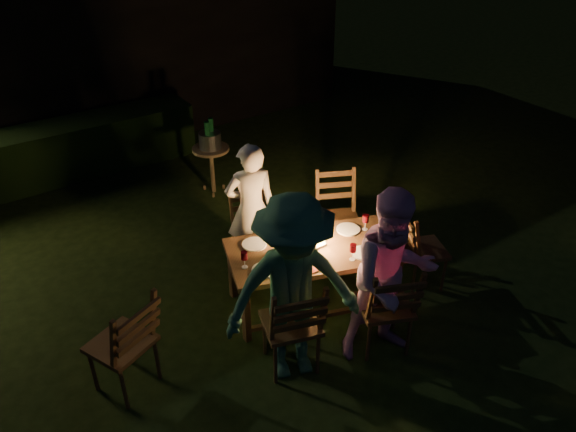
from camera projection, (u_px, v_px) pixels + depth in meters
garden_envelope at (28, 32)px, 9.41m from camera, size 40.00×40.00×3.20m
dining_table at (313, 254)px, 5.59m from camera, size 1.87×1.33×0.70m
chair_near_left at (291, 338)px, 5.01m from camera, size 0.61×0.64×1.08m
chair_near_right at (384, 320)px, 5.22m from camera, size 0.63×0.65×1.05m
chair_far_left at (253, 248)px, 6.30m from camera, size 0.50×0.52×0.91m
chair_far_right at (337, 231)px, 6.51m from camera, size 0.64×0.66×1.06m
chair_end at (421, 261)px, 6.05m from camera, size 0.60×0.59×0.99m
chair_spare at (126, 359)px, 4.81m from camera, size 0.64×0.66×1.07m
person_house_side at (251, 208)px, 6.08m from camera, size 0.64×0.52×1.53m
person_opp_right at (392, 278)px, 4.90m from camera, size 1.00×0.88×1.72m
person_opp_left at (293, 291)px, 4.67m from camera, size 1.32×1.01×1.81m
lantern at (317, 232)px, 5.52m from camera, size 0.16×0.16×0.35m
plate_far_left at (254, 244)px, 5.60m from camera, size 0.25×0.25×0.01m
plate_near_left at (265, 270)px, 5.24m from camera, size 0.25×0.25×0.01m
plate_far_right at (348, 229)px, 5.83m from camera, size 0.25×0.25×0.01m
plate_near_right at (364, 253)px, 5.47m from camera, size 0.25×0.25×0.01m
wineglass_a at (277, 231)px, 5.66m from camera, size 0.06×0.06×0.18m
wineglass_b at (244, 260)px, 5.24m from camera, size 0.06×0.06×0.18m
wineglass_c at (353, 252)px, 5.34m from camera, size 0.06×0.06×0.18m
wineglass_d at (365, 222)px, 5.79m from camera, size 0.06×0.06×0.18m
wineglass_e at (314, 260)px, 5.23m from camera, size 0.06×0.06×0.18m
bottle_table at (289, 240)px, 5.42m from camera, size 0.07×0.07×0.28m
napkin_left at (309, 269)px, 5.25m from camera, size 0.18×0.14×0.01m
napkin_right at (377, 256)px, 5.43m from camera, size 0.18×0.14×0.01m
phone at (260, 277)px, 5.16m from camera, size 0.14×0.07×0.01m
side_table at (211, 153)px, 7.65m from camera, size 0.51×0.51×0.68m
ice_bucket at (210, 140)px, 7.55m from camera, size 0.30×0.30×0.22m
bottle_bucket_a at (208, 139)px, 7.48m from camera, size 0.07×0.07×0.32m
bottle_bucket_b at (212, 135)px, 7.58m from camera, size 0.07×0.07×0.32m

